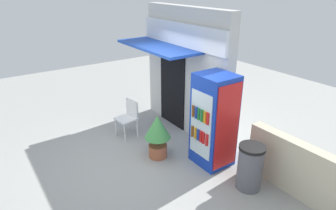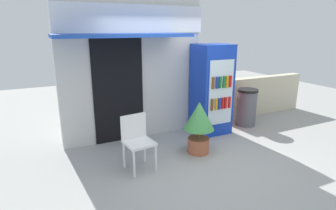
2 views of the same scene
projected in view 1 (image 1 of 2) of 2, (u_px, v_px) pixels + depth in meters
The scene contains 7 objects.
ground at pixel (144, 155), 6.53m from camera, with size 16.00×16.00×0.00m, color #A3A39E.
storefront_building at pixel (184, 69), 7.18m from camera, with size 3.02×1.19×3.06m.
drink_cooler at pixel (214, 121), 5.92m from camera, with size 0.75×0.74×1.94m.
plastic_chair at pixel (129, 116), 7.18m from camera, with size 0.50×0.49×0.91m.
potted_plant_near_shop at pixel (158, 132), 6.26m from camera, with size 0.56×0.56×0.99m.
trash_bin at pixel (250, 167), 5.35m from camera, with size 0.48×0.48×0.88m.
stone_boundary_wall at pixel (316, 179), 4.93m from camera, with size 2.70×0.23×1.02m, color beige.
Camera 1 is at (4.89, -2.74, 3.58)m, focal length 31.38 mm.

